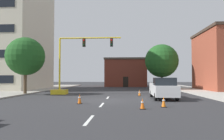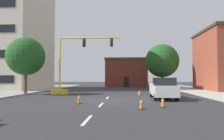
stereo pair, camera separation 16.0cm
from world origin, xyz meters
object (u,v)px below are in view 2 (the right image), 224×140
at_px(tree_left_near, 26,56).
at_px(traffic_cone_roadside_a, 79,99).
at_px(tree_right_far, 162,61).
at_px(traffic_signal_gantry, 68,76).
at_px(traffic_cone_roadside_d, 139,93).
at_px(traffic_cone_roadside_c, 141,104).
at_px(pickup_truck_white, 163,88).
at_px(traffic_cone_roadside_b, 163,102).

distance_m(tree_left_near, traffic_cone_roadside_a, 12.22).
bearing_deg(tree_left_near, tree_right_far, 37.74).
relative_size(traffic_signal_gantry, traffic_cone_roadside_d, 13.29).
bearing_deg(traffic_signal_gantry, traffic_cone_roadside_c, -55.20).
bearing_deg(pickup_truck_white, traffic_cone_roadside_d, 122.35).
distance_m(tree_right_far, traffic_cone_roadside_a, 24.83).
bearing_deg(traffic_cone_roadside_d, traffic_cone_roadside_c, -92.93).
height_order(tree_right_far, traffic_cone_roadside_c, tree_right_far).
distance_m(tree_right_far, tree_left_near, 23.11).
distance_m(pickup_truck_white, traffic_cone_roadside_a, 8.23).
distance_m(tree_left_near, traffic_cone_roadside_c, 17.03).
relative_size(tree_left_near, traffic_cone_roadside_d, 10.80).
height_order(tree_right_far, traffic_cone_roadside_a, tree_right_far).
bearing_deg(traffic_cone_roadside_b, traffic_cone_roadside_d, 96.45).
height_order(traffic_signal_gantry, traffic_cone_roadside_a, traffic_signal_gantry).
xyz_separation_m(tree_left_near, traffic_cone_roadside_b, (14.25, -9.53, -4.12)).
distance_m(traffic_signal_gantry, traffic_cone_roadside_d, 8.77).
bearing_deg(traffic_cone_roadside_b, traffic_cone_roadside_c, -146.85).
distance_m(tree_left_near, traffic_cone_roadside_b, 17.63).
relative_size(pickup_truck_white, traffic_cone_roadside_c, 7.85).
bearing_deg(traffic_cone_roadside_b, tree_right_far, 80.34).
bearing_deg(pickup_truck_white, traffic_signal_gantry, 155.55).
bearing_deg(traffic_cone_roadside_c, traffic_cone_roadside_b, 33.15).
relative_size(tree_left_near, pickup_truck_white, 1.24).
relative_size(pickup_truck_white, traffic_cone_roadside_b, 7.40).
distance_m(traffic_cone_roadside_a, traffic_cone_roadside_c, 5.16).
height_order(traffic_signal_gantry, traffic_cone_roadside_b, traffic_signal_gantry).
xyz_separation_m(tree_right_far, tree_left_near, (-18.28, -14.14, -0.53)).
distance_m(traffic_cone_roadside_a, traffic_cone_roadside_b, 6.22).
bearing_deg(traffic_cone_roadside_d, traffic_cone_roadside_a, -124.44).
bearing_deg(pickup_truck_white, tree_right_far, 80.42).
distance_m(pickup_truck_white, traffic_cone_roadside_c, 7.14).
bearing_deg(traffic_cone_roadside_b, pickup_truck_white, 80.10).
height_order(traffic_signal_gantry, traffic_cone_roadside_d, traffic_signal_gantry).
bearing_deg(traffic_cone_roadside_d, tree_left_near, 176.91).
relative_size(traffic_cone_roadside_b, traffic_cone_roadside_c, 1.06).
distance_m(traffic_signal_gantry, traffic_cone_roadside_c, 13.99).
bearing_deg(traffic_signal_gantry, tree_left_near, -169.73).
bearing_deg(traffic_cone_roadside_a, traffic_cone_roadside_b, -13.53).
height_order(pickup_truck_white, traffic_cone_roadside_c, pickup_truck_white).
xyz_separation_m(pickup_truck_white, traffic_cone_roadside_b, (-0.99, -5.68, -0.61)).
bearing_deg(tree_left_near, traffic_cone_roadside_b, -33.79).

